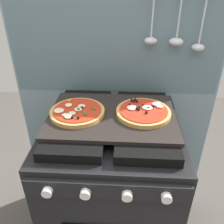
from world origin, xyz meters
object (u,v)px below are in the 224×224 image
(stove, at_px, (112,190))
(pizza_left, at_px, (77,112))
(baking_tray, at_px, (112,116))
(pizza_right, at_px, (143,112))

(stove, height_order, pizza_left, pizza_left)
(stove, bearing_deg, baking_tray, 90.00)
(pizza_left, relative_size, pizza_right, 1.00)
(stove, distance_m, pizza_left, 0.50)
(baking_tray, relative_size, pizza_right, 2.33)
(baking_tray, height_order, pizza_left, pizza_left)
(baking_tray, relative_size, pizza_left, 2.33)
(baking_tray, bearing_deg, stove, -90.00)
(pizza_left, height_order, pizza_right, same)
(baking_tray, bearing_deg, pizza_right, 3.50)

